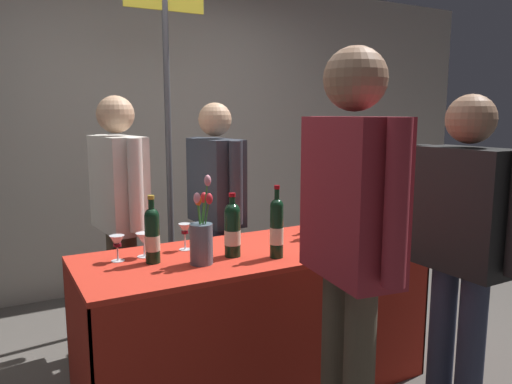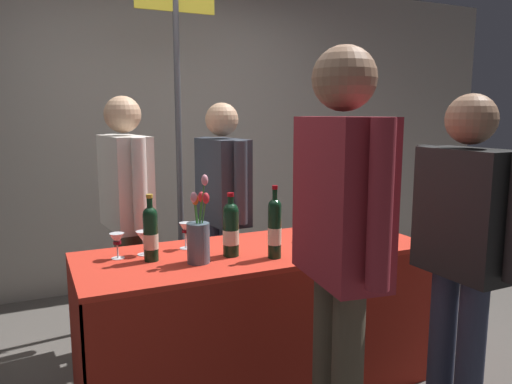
{
  "view_description": "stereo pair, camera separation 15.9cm",
  "coord_description": "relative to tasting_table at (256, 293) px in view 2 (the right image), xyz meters",
  "views": [
    {
      "loc": [
        -1.18,
        -2.16,
        1.47
      ],
      "look_at": [
        0.0,
        0.0,
        1.08
      ],
      "focal_mm": 34.29,
      "sensor_mm": 36.0,
      "label": 1
    },
    {
      "loc": [
        -1.04,
        -2.23,
        1.47
      ],
      "look_at": [
        0.0,
        0.0,
        1.08
      ],
      "focal_mm": 34.29,
      "sensor_mm": 36.0,
      "label": 2
    }
  ],
  "objects": [
    {
      "name": "tasting_table",
      "position": [
        0.0,
        0.0,
        0.0
      ],
      "size": [
        1.81,
        0.69,
        0.78
      ],
      "color": "red",
      "rests_on": "ground_plane"
    },
    {
      "name": "display_bottle_2",
      "position": [
        0.69,
        0.11,
        0.39
      ],
      "size": [
        0.08,
        0.08,
        0.34
      ],
      "color": "black",
      "rests_on": "tasting_table"
    },
    {
      "name": "wine_glass_near_vendor",
      "position": [
        -0.68,
        0.13,
        0.33
      ],
      "size": [
        0.07,
        0.07,
        0.13
      ],
      "color": "silver",
      "rests_on": "tasting_table"
    },
    {
      "name": "wine_glass_mid",
      "position": [
        -0.33,
        0.16,
        0.34
      ],
      "size": [
        0.07,
        0.07,
        0.14
      ],
      "color": "silver",
      "rests_on": "tasting_table"
    },
    {
      "name": "featured_wine_bottle",
      "position": [
        -0.16,
        -0.06,
        0.38
      ],
      "size": [
        0.08,
        0.08,
        0.32
      ],
      "color": "black",
      "rests_on": "tasting_table"
    },
    {
      "name": "flower_vase",
      "position": [
        -0.34,
        -0.1,
        0.36
      ],
      "size": [
        0.11,
        0.11,
        0.42
      ],
      "color": "slate",
      "rests_on": "tasting_table"
    },
    {
      "name": "booth_signpost",
      "position": [
        -0.06,
        1.19,
        0.93
      ],
      "size": [
        0.56,
        0.04,
        2.37
      ],
      "color": "#47474C",
      "rests_on": "ground_plane"
    },
    {
      "name": "taster_foreground_right",
      "position": [
        0.0,
        -0.75,
        0.5
      ],
      "size": [
        0.27,
        0.61,
        1.71
      ],
      "rotation": [
        0.0,
        0.0,
        1.44
      ],
      "color": "#4C4233",
      "rests_on": "ground_plane"
    },
    {
      "name": "display_bottle_1",
      "position": [
        -0.54,
        0.03,
        0.38
      ],
      "size": [
        0.07,
        0.07,
        0.32
      ],
      "color": "black",
      "rests_on": "tasting_table"
    },
    {
      "name": "display_bottle_0",
      "position": [
        0.54,
        0.16,
        0.37
      ],
      "size": [
        0.07,
        0.07,
        0.31
      ],
      "color": "#38230F",
      "rests_on": "tasting_table"
    },
    {
      "name": "vendor_assistant",
      "position": [
        -0.53,
        0.73,
        0.41
      ],
      "size": [
        0.26,
        0.63,
        1.57
      ],
      "rotation": [
        0.0,
        0.0,
        -1.46
      ],
      "color": "#4C4233",
      "rests_on": "ground_plane"
    },
    {
      "name": "back_partition",
      "position": [
        0.0,
        1.95,
        0.78
      ],
      "size": [
        7.2,
        0.12,
        2.64
      ],
      "primitive_type": "cube",
      "color": "#9E998E",
      "rests_on": "ground_plane"
    },
    {
      "name": "wine_glass_near_taster",
      "position": [
        -0.55,
        0.14,
        0.33
      ],
      "size": [
        0.08,
        0.08,
        0.12
      ],
      "color": "silver",
      "rests_on": "tasting_table"
    },
    {
      "name": "display_bottle_4",
      "position": [
        0.02,
        -0.18,
        0.39
      ],
      "size": [
        0.07,
        0.07,
        0.36
      ],
      "color": "black",
      "rests_on": "tasting_table"
    },
    {
      "name": "vendor_presenter",
      "position": [
        0.08,
        0.69,
        0.39
      ],
      "size": [
        0.23,
        0.61,
        1.54
      ],
      "rotation": [
        0.0,
        0.0,
        -1.52
      ],
      "color": "#2D3347",
      "rests_on": "ground_plane"
    },
    {
      "name": "taster_foreground_left",
      "position": [
        0.65,
        -0.74,
        0.39
      ],
      "size": [
        0.22,
        0.58,
        1.55
      ],
      "rotation": [
        0.0,
        0.0,
        1.58
      ],
      "color": "#2D3347",
      "rests_on": "ground_plane"
    },
    {
      "name": "display_bottle_3",
      "position": [
        0.44,
        0.05,
        0.37
      ],
      "size": [
        0.08,
        0.08,
        0.3
      ],
      "color": "black",
      "rests_on": "tasting_table"
    }
  ]
}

